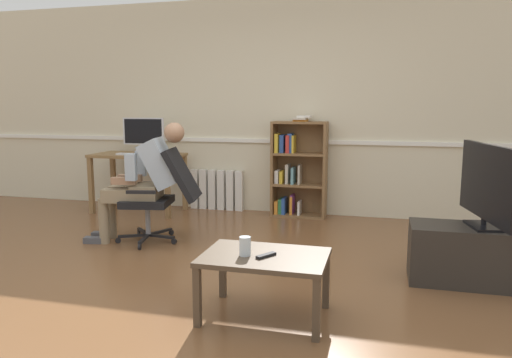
% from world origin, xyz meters
% --- Properties ---
extents(ground_plane, '(18.00, 18.00, 0.00)m').
position_xyz_m(ground_plane, '(0.00, 0.00, 0.00)').
color(ground_plane, brown).
extents(back_wall, '(12.00, 0.13, 2.70)m').
position_xyz_m(back_wall, '(0.00, 2.65, 1.35)').
color(back_wall, beige).
rests_on(back_wall, ground_plane).
extents(computer_desk, '(1.14, 0.60, 0.76)m').
position_xyz_m(computer_desk, '(-1.76, 2.15, 0.64)').
color(computer_desk, olive).
rests_on(computer_desk, ground_plane).
extents(imac_monitor, '(0.57, 0.14, 0.46)m').
position_xyz_m(imac_monitor, '(-1.71, 2.23, 1.02)').
color(imac_monitor, silver).
rests_on(imac_monitor, computer_desk).
extents(keyboard, '(0.44, 0.12, 0.02)m').
position_xyz_m(keyboard, '(-1.74, 2.01, 0.77)').
color(keyboard, silver).
rests_on(keyboard, computer_desk).
extents(computer_mouse, '(0.06, 0.10, 0.03)m').
position_xyz_m(computer_mouse, '(-1.51, 2.03, 0.77)').
color(computer_mouse, white).
rests_on(computer_mouse, computer_desk).
extents(bookshelf, '(0.67, 0.29, 1.25)m').
position_xyz_m(bookshelf, '(0.24, 2.44, 0.60)').
color(bookshelf, brown).
rests_on(bookshelf, ground_plane).
extents(radiator, '(0.72, 0.08, 0.53)m').
position_xyz_m(radiator, '(-0.84, 2.54, 0.26)').
color(radiator, white).
rests_on(radiator, ground_plane).
extents(office_chair, '(0.85, 0.64, 0.95)m').
position_xyz_m(office_chair, '(-0.85, 0.96, 0.52)').
color(office_chair, black).
rests_on(office_chair, ground_plane).
extents(person_seated, '(1.03, 0.50, 1.21)m').
position_xyz_m(person_seated, '(-1.03, 0.92, 0.65)').
color(person_seated, '#937F60').
rests_on(person_seated, ground_plane).
extents(tv_stand, '(1.06, 0.43, 0.45)m').
position_xyz_m(tv_stand, '(2.04, 0.51, 0.23)').
color(tv_stand, '#2D2823').
rests_on(tv_stand, ground_plane).
extents(tv_screen, '(0.25, 0.97, 0.63)m').
position_xyz_m(tv_screen, '(2.04, 0.51, 0.79)').
color(tv_screen, black).
rests_on(tv_screen, tv_stand).
extents(coffee_table, '(0.80, 0.55, 0.42)m').
position_xyz_m(coffee_table, '(0.56, -0.48, 0.37)').
color(coffee_table, '#4C3D2D').
rests_on(coffee_table, ground_plane).
extents(drinking_glass, '(0.07, 0.07, 0.12)m').
position_xyz_m(drinking_glass, '(0.44, -0.52, 0.48)').
color(drinking_glass, silver).
rests_on(drinking_glass, coffee_table).
extents(spare_remote, '(0.11, 0.15, 0.02)m').
position_xyz_m(spare_remote, '(0.58, -0.52, 0.43)').
color(spare_remote, black).
rests_on(spare_remote, coffee_table).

